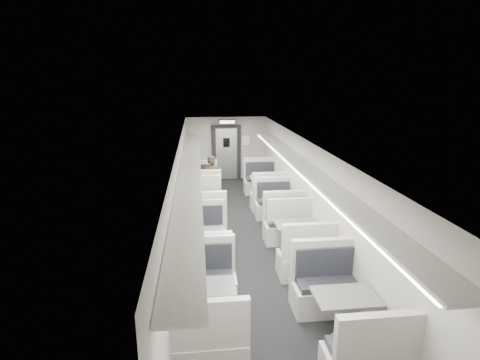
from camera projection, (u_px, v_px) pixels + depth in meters
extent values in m
cube|color=black|center=(246.00, 247.00, 8.92)|extent=(3.00, 12.00, 0.12)
cube|color=silver|center=(247.00, 142.00, 8.25)|extent=(3.00, 12.00, 0.12)
cube|color=beige|center=(226.00, 148.00, 14.39)|extent=(3.00, 0.12, 2.40)
cube|color=beige|center=(178.00, 199.00, 8.41)|extent=(0.12, 12.00, 2.40)
cube|color=beige|center=(312.00, 194.00, 8.75)|extent=(0.12, 12.00, 2.40)
cube|color=silver|center=(202.00, 205.00, 10.95)|extent=(1.08, 0.60, 0.46)
cube|color=black|center=(202.00, 195.00, 10.90)|extent=(0.96, 0.48, 0.10)
cube|color=silver|center=(202.00, 188.00, 10.58)|extent=(1.08, 0.12, 0.71)
cube|color=silver|center=(202.00, 189.00, 12.47)|extent=(1.08, 0.60, 0.46)
cube|color=black|center=(201.00, 181.00, 12.37)|extent=(0.96, 0.48, 0.10)
cube|color=silver|center=(201.00, 171.00, 12.53)|extent=(1.08, 0.12, 0.71)
cylinder|color=silver|center=(202.00, 193.00, 11.68)|extent=(0.10, 0.10, 0.70)
cylinder|color=silver|center=(202.00, 203.00, 11.77)|extent=(0.37, 0.37, 0.03)
cube|color=slate|center=(201.00, 181.00, 11.57)|extent=(0.90, 0.61, 0.04)
cube|color=silver|center=(203.00, 227.00, 9.29)|extent=(1.14, 0.63, 0.48)
cube|color=black|center=(203.00, 216.00, 9.25)|extent=(1.01, 0.50, 0.11)
cube|color=silver|center=(203.00, 207.00, 8.91)|extent=(1.14, 0.13, 0.75)
cube|color=silver|center=(202.00, 205.00, 10.90)|extent=(1.14, 0.63, 0.48)
cube|color=black|center=(202.00, 196.00, 10.79)|extent=(1.01, 0.50, 0.11)
cube|color=silver|center=(202.00, 183.00, 10.95)|extent=(1.14, 0.13, 0.75)
cylinder|color=silver|center=(203.00, 211.00, 10.06)|extent=(0.11, 0.11, 0.74)
cylinder|color=silver|center=(203.00, 223.00, 10.16)|extent=(0.39, 0.39, 0.03)
cube|color=slate|center=(202.00, 196.00, 9.95)|extent=(0.95, 0.64, 0.04)
cube|color=silver|center=(206.00, 271.00, 7.27)|extent=(1.02, 0.57, 0.43)
cube|color=black|center=(205.00, 258.00, 7.22)|extent=(0.90, 0.45, 0.10)
cube|color=silver|center=(205.00, 249.00, 6.92)|extent=(1.02, 0.11, 0.67)
cube|color=silver|center=(204.00, 239.00, 8.70)|extent=(1.02, 0.57, 0.43)
cube|color=black|center=(204.00, 229.00, 8.60)|extent=(0.90, 0.45, 0.10)
cube|color=silver|center=(203.00, 213.00, 8.75)|extent=(1.02, 0.11, 0.67)
cylinder|color=silver|center=(205.00, 248.00, 7.95)|extent=(0.10, 0.10, 0.66)
cylinder|color=silver|center=(205.00, 262.00, 8.04)|extent=(0.34, 0.34, 0.03)
cube|color=slate|center=(204.00, 232.00, 7.85)|extent=(0.84, 0.57, 0.04)
cube|color=silver|center=(209.00, 350.00, 5.14)|extent=(1.06, 0.59, 0.45)
cube|color=black|center=(209.00, 332.00, 5.10)|extent=(0.94, 0.47, 0.10)
cube|color=silver|center=(209.00, 324.00, 4.78)|extent=(1.06, 0.12, 0.70)
cube|color=silver|center=(206.00, 289.00, 6.63)|extent=(1.06, 0.59, 0.45)
cube|color=black|center=(206.00, 276.00, 6.53)|extent=(0.94, 0.47, 0.10)
cube|color=silver|center=(205.00, 254.00, 6.68)|extent=(1.06, 0.12, 0.70)
cylinder|color=silver|center=(208.00, 309.00, 5.85)|extent=(0.10, 0.10, 0.69)
cylinder|color=silver|center=(208.00, 327.00, 5.94)|extent=(0.36, 0.36, 0.03)
cube|color=slate|center=(207.00, 287.00, 5.75)|extent=(0.88, 0.60, 0.04)
cube|color=silver|center=(269.00, 201.00, 11.26)|extent=(1.09, 0.61, 0.46)
cube|color=black|center=(269.00, 192.00, 11.22)|extent=(0.97, 0.48, 0.10)
cube|color=silver|center=(271.00, 184.00, 10.89)|extent=(1.09, 0.12, 0.72)
cube|color=silver|center=(260.00, 186.00, 12.80)|extent=(1.09, 0.61, 0.46)
cube|color=black|center=(260.00, 179.00, 12.70)|extent=(0.97, 0.48, 0.10)
cube|color=silver|center=(259.00, 168.00, 12.86)|extent=(1.09, 0.12, 0.72)
cylinder|color=silver|center=(264.00, 190.00, 12.00)|extent=(0.10, 0.10, 0.71)
cylinder|color=silver|center=(264.00, 200.00, 12.09)|extent=(0.37, 0.37, 0.03)
cube|color=slate|center=(264.00, 178.00, 11.89)|extent=(0.91, 0.62, 0.04)
cube|color=silver|center=(286.00, 231.00, 9.14)|extent=(1.03, 0.58, 0.44)
cube|color=black|center=(286.00, 220.00, 9.10)|extent=(0.92, 0.46, 0.10)
cube|color=silver|center=(289.00, 212.00, 8.79)|extent=(1.03, 0.12, 0.68)
cube|color=silver|center=(273.00, 210.00, 10.60)|extent=(1.03, 0.58, 0.44)
cube|color=black|center=(274.00, 201.00, 10.50)|extent=(0.92, 0.46, 0.10)
cube|color=silver|center=(272.00, 188.00, 10.65)|extent=(1.03, 0.12, 0.68)
cylinder|color=silver|center=(279.00, 215.00, 9.84)|extent=(0.10, 0.10, 0.67)
cylinder|color=silver|center=(279.00, 227.00, 9.92)|extent=(0.35, 0.35, 0.03)
cube|color=slate|center=(280.00, 202.00, 9.74)|extent=(0.86, 0.58, 0.04)
cube|color=silver|center=(306.00, 264.00, 7.46)|extent=(1.11, 0.62, 0.47)
cube|color=black|center=(306.00, 251.00, 7.42)|extent=(0.98, 0.49, 0.10)
cube|color=silver|center=(311.00, 242.00, 7.09)|extent=(1.11, 0.13, 0.73)
cube|color=silver|center=(287.00, 232.00, 9.03)|extent=(1.11, 0.62, 0.47)
cube|color=black|center=(288.00, 221.00, 8.92)|extent=(0.98, 0.49, 0.10)
cube|color=silver|center=(286.00, 205.00, 9.08)|extent=(1.11, 0.13, 0.73)
cylinder|color=silver|center=(296.00, 241.00, 8.21)|extent=(0.10, 0.10, 0.72)
cylinder|color=silver|center=(295.00, 256.00, 8.30)|extent=(0.38, 0.38, 0.03)
cube|color=slate|center=(296.00, 224.00, 8.10)|extent=(0.92, 0.63, 0.04)
cube|color=black|center=(368.00, 348.00, 4.74)|extent=(0.99, 0.49, 0.10)
cube|color=silver|center=(380.00, 341.00, 4.41)|extent=(1.11, 0.13, 0.73)
cube|color=silver|center=(325.00, 297.00, 6.36)|extent=(1.11, 0.62, 0.47)
cube|color=black|center=(327.00, 283.00, 6.25)|extent=(0.99, 0.49, 0.10)
cube|color=silver|center=(323.00, 259.00, 6.41)|extent=(1.11, 0.13, 0.73)
cylinder|color=silver|center=(344.00, 321.00, 5.54)|extent=(0.10, 0.10, 0.72)
cylinder|color=silver|center=(342.00, 341.00, 5.63)|extent=(0.38, 0.38, 0.03)
cube|color=slate|center=(346.00, 297.00, 5.43)|extent=(0.92, 0.63, 0.04)
imported|color=black|center=(213.00, 180.00, 11.61)|extent=(0.62, 0.48, 1.53)
cube|color=black|center=(185.00, 160.00, 11.64)|extent=(0.02, 1.18, 0.84)
cube|color=black|center=(183.00, 178.00, 9.53)|extent=(0.02, 1.18, 0.84)
cube|color=black|center=(179.00, 207.00, 7.42)|extent=(0.02, 1.18, 0.84)
cube|color=black|center=(172.00, 259.00, 5.32)|extent=(0.02, 1.18, 0.84)
cube|color=silver|center=(190.00, 171.00, 7.97)|extent=(0.46, 10.40, 0.05)
cube|color=white|center=(199.00, 173.00, 8.00)|extent=(0.05, 10.20, 0.04)
cube|color=silver|center=(305.00, 168.00, 8.24)|extent=(0.46, 10.40, 0.05)
cube|color=white|center=(296.00, 170.00, 8.23)|extent=(0.05, 10.20, 0.04)
cube|color=black|center=(226.00, 153.00, 14.31)|extent=(1.10, 0.10, 2.10)
cube|color=silver|center=(226.00, 154.00, 14.30)|extent=(0.80, 0.05, 1.95)
cube|color=black|center=(226.00, 143.00, 14.14)|extent=(0.25, 0.02, 0.35)
cube|color=black|center=(227.00, 122.00, 13.51)|extent=(0.62, 0.10, 0.16)
cube|color=white|center=(227.00, 122.00, 13.46)|extent=(0.54, 0.02, 0.10)
cube|color=white|center=(246.00, 141.00, 14.25)|extent=(0.32, 0.02, 0.40)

